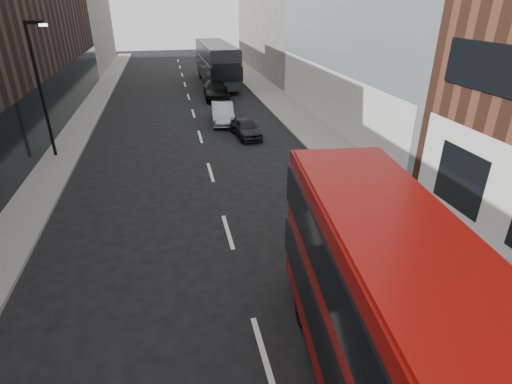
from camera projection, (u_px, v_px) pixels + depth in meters
sidewalk_right at (289, 111)px, 31.73m from camera, size 3.00×80.00×0.15m
sidewalk_left at (83, 122)px, 28.77m from camera, size 2.00×80.00×0.15m
building_left_mid at (26, 15)px, 29.47m from camera, size 5.00×24.00×14.00m
building_left_far at (80, 13)px, 49.02m from camera, size 5.00×20.00×13.00m
street_lamp at (41, 82)px, 20.78m from camera, size 1.06×0.22×7.00m
red_bus at (410, 354)px, 7.03m from camera, size 3.85×11.19×4.44m
grey_bus at (216, 63)px, 40.88m from camera, size 3.23×12.64×4.05m
car_a at (246, 127)px, 25.74m from camera, size 1.81×3.72×1.22m
car_b at (223, 113)px, 28.63m from camera, size 1.86×4.41×1.42m
car_c at (216, 90)px, 35.59m from camera, size 2.36×5.30×1.51m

